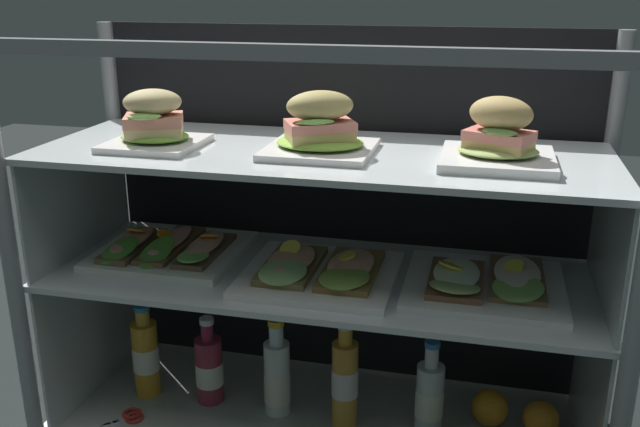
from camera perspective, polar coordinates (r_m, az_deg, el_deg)
name	(u,v)px	position (r m, az deg, el deg)	size (l,w,h in m)	color
case_base_deck	(320,423)	(1.68, 0.00, -16.70)	(1.20, 0.47, 0.04)	#BBC0BA
case_frame	(333,214)	(1.58, 1.08, -0.02)	(1.20, 0.47, 0.89)	gray
riser_lower_tier	(320,350)	(1.58, 0.00, -11.04)	(1.13, 0.41, 0.34)	silver
shelf_lower_glass	(320,276)	(1.50, 0.00, -5.07)	(1.15, 0.42, 0.01)	silver
riser_upper_tier	(320,216)	(1.45, 0.00, -0.24)	(1.13, 0.41, 0.25)	silver
shelf_upper_glass	(320,154)	(1.41, 0.00, 4.88)	(1.15, 0.42, 0.01)	silver
plated_roll_sandwich_near_left_corner	(154,125)	(1.47, -13.35, 7.05)	(0.18, 0.18, 0.12)	white
plated_roll_sandwich_far_left	(320,131)	(1.38, -0.01, 6.74)	(0.21, 0.21, 0.12)	white
plated_roll_sandwich_mid_left	(499,141)	(1.33, 14.32, 5.70)	(0.21, 0.21, 0.13)	white
open_sandwich_tray_far_right	(169,248)	(1.61, -12.17, -2.79)	(0.31, 0.30, 0.06)	white
open_sandwich_tray_center	(319,271)	(1.45, -0.05, -4.68)	(0.31, 0.30, 0.06)	white
open_sandwich_tray_far_left	(486,282)	(1.44, 13.33, -5.43)	(0.31, 0.30, 0.06)	white
juice_bottle_back_center	(146,356)	(1.75, -14.00, -11.20)	(0.06, 0.06, 0.23)	gold
juice_bottle_front_second	(209,368)	(1.70, -8.99, -12.34)	(0.06, 0.06, 0.21)	#942D42
juice_bottle_back_left	(277,378)	(1.64, -3.54, -13.17)	(0.06, 0.06, 0.24)	silver
juice_bottle_tucked_behind	(345,381)	(1.59, 2.03, -13.44)	(0.06, 0.06, 0.25)	gold
juice_bottle_front_right_end	(430,397)	(1.60, 8.89, -14.50)	(0.06, 0.06, 0.22)	silver
orange_fruit_near_left_post	(490,408)	(1.67, 13.63, -15.08)	(0.08, 0.08, 0.08)	orange
orange_fruit_rolled_forward	(541,418)	(1.66, 17.50, -15.59)	(0.08, 0.08, 0.08)	orange
kitchen_scissors	(124,419)	(1.71, -15.62, -15.75)	(0.15, 0.16, 0.01)	silver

